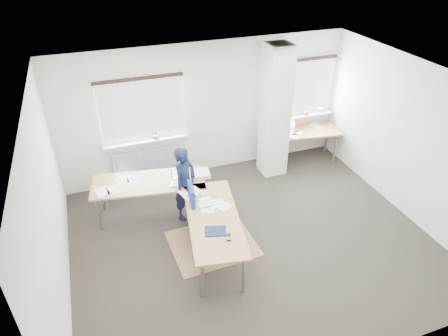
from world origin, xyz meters
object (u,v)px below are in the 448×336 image
object	(u,v)px
task_chair	(204,221)
person	(185,184)
desk_main	(182,199)
desk_side	(307,132)

from	to	relation	value
task_chair	person	bearing A→B (deg)	110.39
desk_main	person	world-z (taller)	person
desk_main	task_chair	size ratio (longest dim) A/B	2.78
desk_main	task_chair	bearing A→B (deg)	-23.97
desk_side	task_chair	xyz separation A→B (m)	(-2.98, -1.74, -0.39)
desk_side	person	distance (m)	3.32
person	desk_main	bearing A→B (deg)	-153.27
desk_main	desk_side	world-z (taller)	desk_side
desk_main	desk_side	size ratio (longest dim) A/B	1.98
desk_main	desk_side	bearing A→B (deg)	34.81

